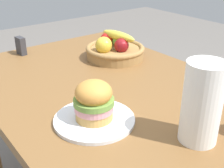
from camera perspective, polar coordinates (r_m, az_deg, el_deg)
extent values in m
cube|color=brown|center=(1.17, 0.58, -1.83)|extent=(1.40, 0.90, 0.04)
cylinder|color=brown|center=(1.98, -2.07, -1.95)|extent=(0.07, 0.07, 0.71)
cylinder|color=white|center=(0.95, -3.43, -6.89)|extent=(0.26, 0.26, 0.01)
cylinder|color=tan|center=(0.94, -3.47, -5.81)|extent=(0.12, 0.12, 0.03)
cylinder|color=pink|center=(0.93, -3.51, -4.43)|extent=(0.12, 0.12, 0.02)
cylinder|color=olive|center=(0.92, -3.54, -3.35)|extent=(0.13, 0.13, 0.02)
ellipsoid|color=gold|center=(0.90, -3.59, -1.68)|extent=(0.12, 0.12, 0.08)
cylinder|color=#9E7542|center=(1.47, 0.61, 5.98)|extent=(0.28, 0.28, 0.05)
torus|color=#9E7542|center=(1.46, 0.61, 6.91)|extent=(0.29, 0.29, 0.02)
sphere|color=maroon|center=(1.42, 1.84, 7.45)|extent=(0.07, 0.07, 0.07)
sphere|color=#6BAD38|center=(1.48, 1.54, 8.27)|extent=(0.08, 0.08, 0.08)
sphere|color=red|center=(1.51, -0.93, 8.59)|extent=(0.07, 0.07, 0.07)
sphere|color=gold|center=(1.41, -1.62, 7.51)|extent=(0.08, 0.08, 0.08)
ellipsoid|color=yellow|center=(1.45, 1.20, 9.31)|extent=(0.21, 0.07, 0.05)
cylinder|color=white|center=(0.85, 17.01, -3.56)|extent=(0.11, 0.11, 0.24)
cube|color=#333338|center=(1.58, -17.22, 7.06)|extent=(0.06, 0.03, 0.09)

